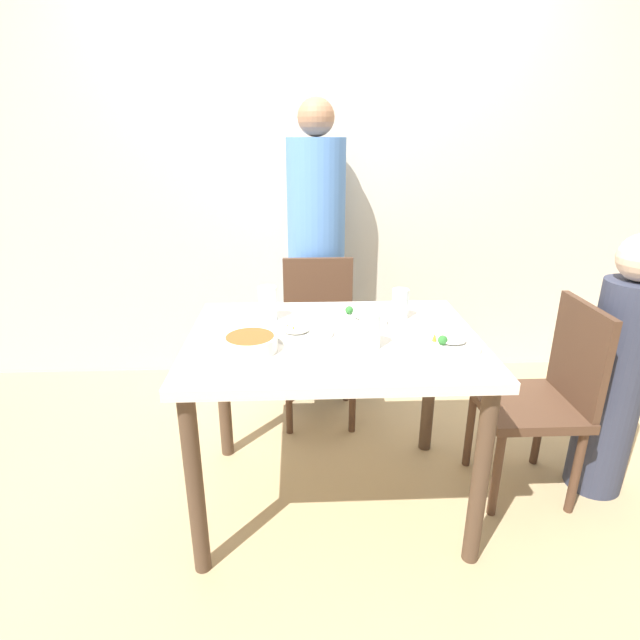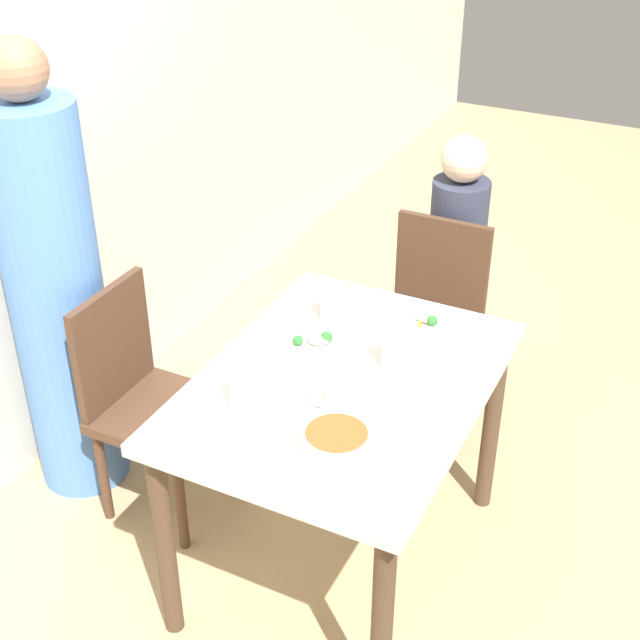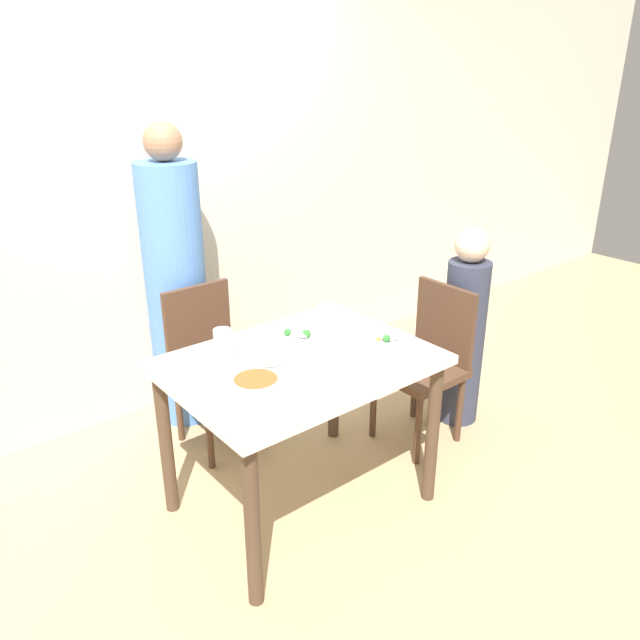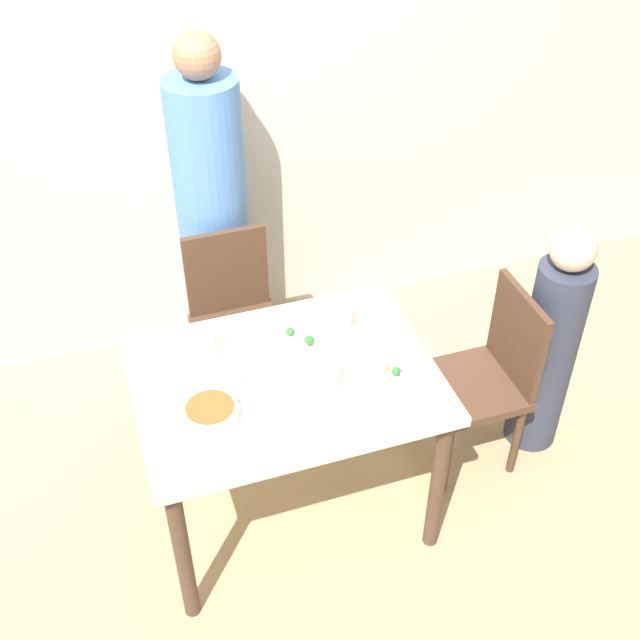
# 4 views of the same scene
# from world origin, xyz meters

# --- Properties ---
(ground_plane) EXTENTS (10.00, 10.00, 0.00)m
(ground_plane) POSITION_xyz_m (0.00, 0.00, 0.00)
(ground_plane) COLOR tan
(wall_back) EXTENTS (10.00, 0.06, 2.70)m
(wall_back) POSITION_xyz_m (0.00, 1.33, 1.35)
(wall_back) COLOR beige
(wall_back) RESTS_ON ground_plane
(dining_table) EXTENTS (1.11, 0.82, 0.76)m
(dining_table) POSITION_xyz_m (0.00, 0.00, 0.66)
(dining_table) COLOR silver
(dining_table) RESTS_ON ground_plane
(chair_adult_spot) EXTENTS (0.40, 0.40, 0.86)m
(chair_adult_spot) POSITION_xyz_m (-0.02, 0.75, 0.47)
(chair_adult_spot) COLOR #4C3323
(chair_adult_spot) RESTS_ON ground_plane
(chair_child_spot) EXTENTS (0.40, 0.40, 0.86)m
(chair_child_spot) POSITION_xyz_m (0.89, 0.04, 0.47)
(chair_child_spot) COLOR #4C3323
(chair_child_spot) RESTS_ON ground_plane
(person_adult) EXTENTS (0.33, 0.33, 1.67)m
(person_adult) POSITION_xyz_m (-0.02, 1.08, 0.77)
(person_adult) COLOR #5184D1
(person_adult) RESTS_ON ground_plane
(person_child) EXTENTS (0.23, 0.23, 1.14)m
(person_child) POSITION_xyz_m (1.18, 0.04, 0.54)
(person_child) COLOR #33384C
(person_child) RESTS_ON ground_plane
(bowl_curry) EXTENTS (0.19, 0.19, 0.05)m
(bowl_curry) POSITION_xyz_m (-0.30, -0.12, 0.79)
(bowl_curry) COLOR silver
(bowl_curry) RESTS_ON dining_table
(plate_rice_adult) EXTENTS (0.21, 0.21, 0.05)m
(plate_rice_adult) POSITION_xyz_m (0.41, -0.13, 0.78)
(plate_rice_adult) COLOR white
(plate_rice_adult) RESTS_ON dining_table
(plate_rice_child) EXTENTS (0.23, 0.23, 0.06)m
(plate_rice_child) POSITION_xyz_m (0.12, 0.15, 0.78)
(plate_rice_child) COLOR white
(plate_rice_child) RESTS_ON dining_table
(plate_noodles) EXTENTS (0.25, 0.25, 0.05)m
(plate_noodles) POSITION_xyz_m (-0.13, 0.03, 0.77)
(plate_noodles) COLOR white
(plate_noodles) RESTS_ON dining_table
(glass_water_tall) EXTENTS (0.07, 0.07, 0.13)m
(glass_water_tall) POSITION_xyz_m (0.29, 0.18, 0.82)
(glass_water_tall) COLOR silver
(glass_water_tall) RESTS_ON dining_table
(glass_water_short) EXTENTS (0.08, 0.08, 0.14)m
(glass_water_short) POSITION_xyz_m (-0.26, 0.20, 0.83)
(glass_water_short) COLOR silver
(glass_water_short) RESTS_ON dining_table
(glass_water_center) EXTENTS (0.08, 0.08, 0.13)m
(glass_water_center) POSITION_xyz_m (0.12, -0.11, 0.83)
(glass_water_center) COLOR silver
(glass_water_center) RESTS_ON dining_table
(napkin_folded) EXTENTS (0.14, 0.14, 0.01)m
(napkin_folded) POSITION_xyz_m (0.24, -0.27, 0.76)
(napkin_folded) COLOR white
(napkin_folded) RESTS_ON dining_table
(fork_steel) EXTENTS (0.18, 0.04, 0.01)m
(fork_steel) POSITION_xyz_m (-0.44, 0.18, 0.76)
(fork_steel) COLOR silver
(fork_steel) RESTS_ON dining_table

